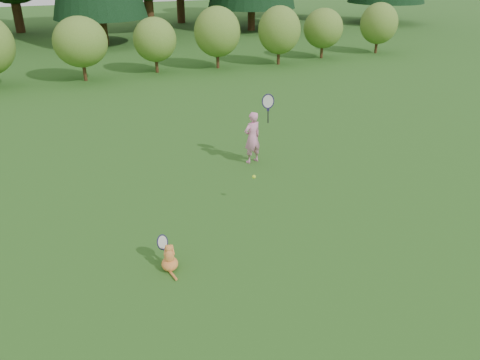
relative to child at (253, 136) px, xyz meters
name	(u,v)px	position (x,y,z in m)	size (l,w,h in m)	color
ground	(247,233)	(-1.49, -2.98, -0.68)	(100.00, 100.00, 0.00)	#285818
shrub_row	(115,46)	(-1.49, 10.02, 0.72)	(28.00, 3.00, 2.80)	#517424
child	(253,136)	(0.00, 0.00, 0.00)	(0.74, 0.44, 1.93)	pink
cat	(169,256)	(-3.10, -3.46, -0.44)	(0.42, 0.68, 0.62)	#D15C28
tennis_ball	(254,177)	(-0.91, -2.01, -0.05)	(0.08, 0.08, 0.08)	#A5DA19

